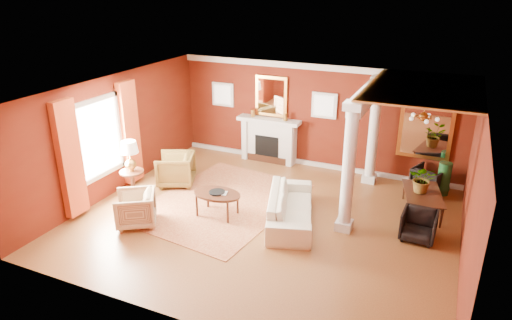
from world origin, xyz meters
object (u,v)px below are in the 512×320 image
at_px(dining_table, 424,197).
at_px(armchair_stripe, 135,207).
at_px(coffee_table, 217,195).
at_px(armchair_leopard, 176,168).
at_px(side_table, 130,160).
at_px(sofa, 291,202).

bearing_deg(dining_table, armchair_stripe, 106.55).
relative_size(coffee_table, dining_table, 0.78).
bearing_deg(coffee_table, armchair_leopard, 149.70).
bearing_deg(side_table, armchair_stripe, -49.45).
height_order(coffee_table, side_table, side_table).
height_order(sofa, side_table, side_table).
bearing_deg(armchair_leopard, dining_table, 76.13).
relative_size(sofa, coffee_table, 2.12).
bearing_deg(armchair_stripe, sofa, 83.41).
bearing_deg(side_table, coffee_table, -0.32).
xyz_separation_m(coffee_table, side_table, (-2.35, 0.01, 0.44)).
height_order(coffee_table, dining_table, dining_table).
xyz_separation_m(sofa, coffee_table, (-1.59, -0.43, 0.05)).
bearing_deg(armchair_leopard, side_table, -51.84).
distance_m(sofa, dining_table, 3.06).
xyz_separation_m(armchair_stripe, side_table, (-0.93, 1.09, 0.54)).
xyz_separation_m(sofa, side_table, (-3.94, -0.41, 0.50)).
distance_m(armchair_stripe, side_table, 1.53).
xyz_separation_m(coffee_table, dining_table, (4.21, 2.01, -0.12)).
relative_size(armchair_stripe, coffee_table, 0.75).
bearing_deg(dining_table, sofa, 109.03).
bearing_deg(armchair_leopard, armchair_stripe, -13.22).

